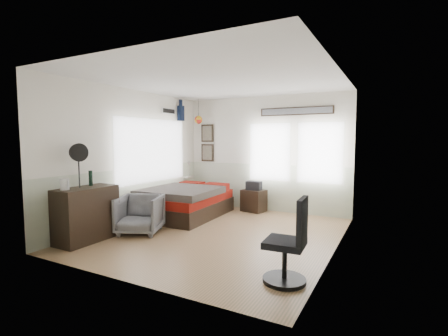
{
  "coord_description": "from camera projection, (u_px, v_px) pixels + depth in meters",
  "views": [
    {
      "loc": [
        2.76,
        -4.98,
        1.68
      ],
      "look_at": [
        -0.1,
        0.4,
        1.15
      ],
      "focal_mm": 26.0,
      "sensor_mm": 36.0,
      "label": 1
    }
  ],
  "objects": [
    {
      "name": "ground_plane",
      "position": [
        218.0,
        234.0,
        5.82
      ],
      "size": [
        4.0,
        4.5,
        0.01
      ],
      "primitive_type": "cube",
      "color": "#94744A"
    },
    {
      "name": "room_shell",
      "position": [
        220.0,
        144.0,
        5.88
      ],
      "size": [
        4.02,
        4.52,
        2.71
      ],
      "color": "beige",
      "rests_on": "ground_plane"
    },
    {
      "name": "wall_decor",
      "position": [
        218.0,
        123.0,
        7.88
      ],
      "size": [
        3.55,
        1.32,
        1.44
      ],
      "color": "black",
      "rests_on": "room_shell"
    },
    {
      "name": "bed",
      "position": [
        186.0,
        202.0,
        7.16
      ],
      "size": [
        1.53,
        2.07,
        0.65
      ],
      "rotation": [
        0.0,
        0.0,
        0.04
      ],
      "color": "black",
      "rests_on": "ground_plane"
    },
    {
      "name": "dresser",
      "position": [
        86.0,
        214.0,
        5.38
      ],
      "size": [
        0.48,
        1.0,
        0.9
      ],
      "primitive_type": "cube",
      "color": "black",
      "rests_on": "ground_plane"
    },
    {
      "name": "armchair",
      "position": [
        140.0,
        214.0,
        5.83
      ],
      "size": [
        0.97,
        0.98,
        0.69
      ],
      "primitive_type": "imported",
      "rotation": [
        0.0,
        0.0,
        0.4
      ],
      "color": "slate",
      "rests_on": "ground_plane"
    },
    {
      "name": "nightstand",
      "position": [
        254.0,
        201.0,
        7.63
      ],
      "size": [
        0.58,
        0.5,
        0.51
      ],
      "primitive_type": "cube",
      "rotation": [
        0.0,
        0.0,
        -0.19
      ],
      "color": "black",
      "rests_on": "ground_plane"
    },
    {
      "name": "task_chair",
      "position": [
        290.0,
        248.0,
        3.78
      ],
      "size": [
        0.51,
        0.51,
        1.02
      ],
      "rotation": [
        0.0,
        0.0,
        0.07
      ],
      "color": "black",
      "rests_on": "ground_plane"
    },
    {
      "name": "kettle",
      "position": [
        65.0,
        184.0,
        5.06
      ],
      "size": [
        0.16,
        0.14,
        0.18
      ],
      "rotation": [
        0.0,
        0.0,
        0.05
      ],
      "color": "silver",
      "rests_on": "dresser"
    },
    {
      "name": "bottle",
      "position": [
        91.0,
        178.0,
        5.52
      ],
      "size": [
        0.07,
        0.07,
        0.26
      ],
      "primitive_type": "cylinder",
      "color": "black",
      "rests_on": "dresser"
    },
    {
      "name": "stand_fan",
      "position": [
        79.0,
        153.0,
        5.24
      ],
      "size": [
        0.14,
        0.29,
        0.73
      ],
      "rotation": [
        0.0,
        0.0,
        -0.24
      ],
      "color": "black",
      "rests_on": "dresser"
    },
    {
      "name": "black_bag",
      "position": [
        254.0,
        186.0,
        7.6
      ],
      "size": [
        0.35,
        0.24,
        0.2
      ],
      "primitive_type": "cube",
      "rotation": [
        0.0,
        0.0,
        0.05
      ],
      "color": "black",
      "rests_on": "nightstand"
    }
  ]
}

